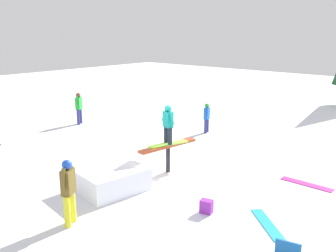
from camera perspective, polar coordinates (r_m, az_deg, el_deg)
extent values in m
plane|color=white|center=(12.14, 0.00, -6.99)|extent=(60.00, 60.00, 0.00)
cylinder|color=black|center=(11.99, 0.00, -5.11)|extent=(0.14, 0.14, 0.84)
cube|color=#A53F1E|center=(11.85, 0.00, -3.00)|extent=(2.21, 0.58, 0.08)
cube|color=white|center=(10.84, -8.68, -8.01)|extent=(1.99, 1.73, 0.65)
cube|color=#8EE43C|center=(11.83, 0.00, -2.74)|extent=(1.38, 0.69, 0.03)
cylinder|color=#1D2534|center=(11.64, 0.32, -1.57)|extent=(0.14, 0.14, 0.54)
cylinder|color=#1D2534|center=(11.86, -0.31, -1.28)|extent=(0.14, 0.14, 0.54)
cube|color=#109087|center=(11.62, 0.00, 1.02)|extent=(0.29, 0.37, 0.50)
cylinder|color=#109087|center=(11.42, 0.52, 1.36)|extent=(0.17, 0.31, 0.45)
cylinder|color=#109087|center=(11.77, -0.51, 1.75)|extent=(0.17, 0.31, 0.45)
sphere|color=#149F8F|center=(11.54, 0.00, 2.73)|extent=(0.21, 0.21, 0.21)
cylinder|color=navy|center=(18.74, -13.17, 1.50)|extent=(0.15, 0.15, 0.73)
cylinder|color=navy|center=(18.49, -13.51, 1.32)|extent=(0.15, 0.15, 0.73)
cube|color=green|center=(18.48, -13.45, 3.38)|extent=(0.41, 0.37, 0.58)
cylinder|color=green|center=(18.66, -13.21, 3.91)|extent=(0.23, 0.19, 0.51)
cylinder|color=green|center=(18.26, -13.75, 3.65)|extent=(0.23, 0.19, 0.51)
sphere|color=brown|center=(18.41, -13.53, 4.61)|extent=(0.22, 0.22, 0.22)
cylinder|color=yellow|center=(9.32, -14.33, -11.78)|extent=(0.15, 0.15, 0.77)
cylinder|color=yellow|center=(9.10, -15.11, -12.51)|extent=(0.15, 0.15, 0.77)
cube|color=brown|center=(8.93, -15.00, -8.20)|extent=(0.42, 0.37, 0.60)
cylinder|color=brown|center=(9.07, -14.43, -6.90)|extent=(0.22, 0.18, 0.53)
cylinder|color=brown|center=(8.70, -15.71, -7.93)|extent=(0.22, 0.18, 0.53)
sphere|color=blue|center=(8.79, -15.17, -5.72)|extent=(0.23, 0.23, 0.23)
cylinder|color=navy|center=(16.57, 5.75, -0.06)|extent=(0.13, 0.13, 0.62)
cylinder|color=navy|center=(16.79, 6.02, 0.13)|extent=(0.13, 0.13, 0.62)
cube|color=blue|center=(16.55, 5.93, 1.91)|extent=(0.35, 0.27, 0.50)
cylinder|color=blue|center=(16.35, 5.72, 2.17)|extent=(0.22, 0.13, 0.45)
cylinder|color=blue|center=(16.71, 6.16, 2.42)|extent=(0.22, 0.13, 0.45)
sphere|color=green|center=(16.48, 5.96, 3.10)|extent=(0.20, 0.20, 0.20)
cube|color=#23ADD0|center=(9.36, 14.92, -14.28)|extent=(1.21, 1.31, 0.02)
cube|color=#CA2E94|center=(11.92, 20.37, -8.30)|extent=(0.29, 1.53, 0.02)
cube|color=#1A61A9|center=(7.19, 17.77, -17.78)|extent=(0.13, 0.44, 0.40)
cube|color=purple|center=(9.57, 5.88, -12.10)|extent=(0.29, 0.35, 0.34)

